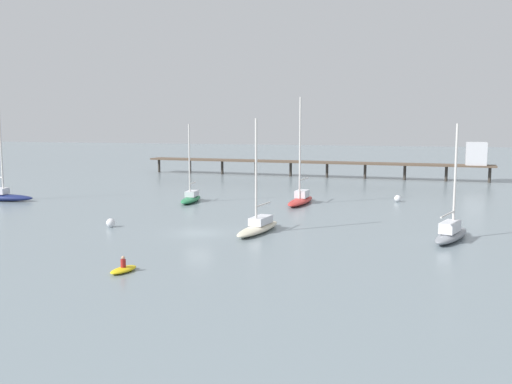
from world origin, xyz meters
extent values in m
plane|color=gray|center=(0.00, 0.00, 0.00)|extent=(400.00, 400.00, 0.00)
cube|color=brown|center=(0.00, 55.50, 2.81)|extent=(65.11, 6.86, 0.30)
cylinder|color=#38332D|center=(-31.47, 56.97, 1.33)|extent=(0.50, 0.50, 2.66)
cylinder|color=#38332D|center=(-24.48, 56.64, 1.33)|extent=(0.50, 0.50, 2.66)
cylinder|color=#38332D|center=(-17.48, 56.32, 1.33)|extent=(0.50, 0.50, 2.66)
cylinder|color=#38332D|center=(-10.49, 55.99, 1.33)|extent=(0.50, 0.50, 2.66)
cylinder|color=#38332D|center=(-3.50, 55.67, 1.33)|extent=(0.50, 0.50, 2.66)
cylinder|color=#38332D|center=(3.50, 55.34, 1.33)|extent=(0.50, 0.50, 2.66)
cylinder|color=#38332D|center=(10.49, 55.01, 1.33)|extent=(0.50, 0.50, 2.66)
cylinder|color=#38332D|center=(17.48, 54.69, 1.33)|extent=(0.50, 0.50, 2.66)
cylinder|color=#38332D|center=(24.48, 54.36, 1.33)|extent=(0.50, 0.50, 2.66)
cylinder|color=#38332D|center=(31.47, 54.04, 1.33)|extent=(0.50, 0.50, 2.66)
cube|color=silver|center=(29.18, 54.14, 4.90)|extent=(3.44, 3.44, 3.88)
ellipsoid|color=#287F4C|center=(-8.47, 18.45, 0.35)|extent=(2.43, 6.73, 0.70)
cube|color=silver|center=(-8.52, 18.98, 1.06)|extent=(1.48, 2.45, 0.72)
cylinder|color=silver|center=(-8.44, 18.13, 5.36)|extent=(0.20, 0.20, 9.32)
cylinder|color=silver|center=(-8.55, 19.30, 2.37)|extent=(0.39, 2.36, 0.16)
ellipsoid|color=navy|center=(-32.99, 12.87, 0.45)|extent=(9.43, 2.81, 0.89)
cylinder|color=silver|center=(-32.52, 12.90, 6.95)|extent=(0.23, 0.23, 12.12)
ellipsoid|color=gray|center=(22.43, 3.13, 0.40)|extent=(4.05, 7.80, 0.81)
cube|color=silver|center=(22.23, 2.55, 1.27)|extent=(2.01, 3.01, 0.93)
cylinder|color=silver|center=(22.55, 3.49, 5.47)|extent=(0.21, 0.21, 9.33)
cylinder|color=silver|center=(21.95, 1.71, 2.49)|extent=(1.37, 3.63, 0.17)
ellipsoid|color=beige|center=(5.22, 1.80, 0.34)|extent=(3.07, 8.34, 0.69)
cube|color=silver|center=(5.31, 2.45, 1.04)|extent=(1.73, 3.08, 0.71)
cylinder|color=silver|center=(5.16, 1.40, 5.64)|extent=(0.22, 0.22, 9.91)
cylinder|color=silver|center=(5.40, 2.99, 2.47)|extent=(0.65, 3.21, 0.17)
ellipsoid|color=red|center=(5.43, 20.81, 0.37)|extent=(2.66, 8.87, 0.74)
cube|color=silver|center=(5.48, 21.51, 1.20)|extent=(1.56, 2.34, 0.93)
cylinder|color=silver|center=(5.40, 20.38, 7.02)|extent=(0.22, 0.22, 12.57)
cylinder|color=silver|center=(5.54, 22.28, 3.00)|extent=(0.47, 3.82, 0.18)
ellipsoid|color=yellow|center=(0.09, -14.14, 0.17)|extent=(1.56, 2.54, 0.35)
cylinder|color=maroon|center=(0.09, -14.14, 0.62)|extent=(0.43, 0.43, 0.55)
sphere|color=tan|center=(0.09, -14.14, 1.02)|extent=(0.24, 0.24, 0.24)
sphere|color=silver|center=(17.17, 26.10, 0.44)|extent=(0.88, 0.88, 0.88)
sphere|color=silver|center=(-9.41, 0.35, 0.43)|extent=(0.86, 0.86, 0.86)
camera|label=1|loc=(19.11, -47.54, 10.26)|focal=39.12mm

